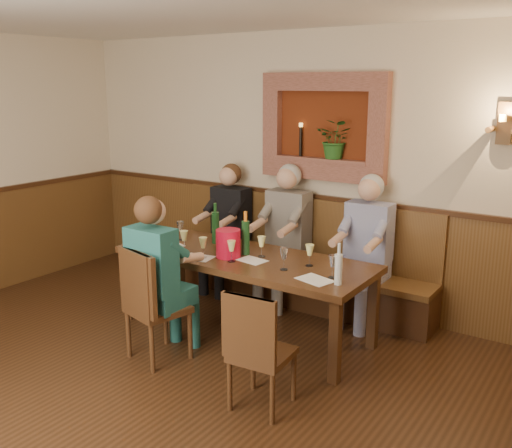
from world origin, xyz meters
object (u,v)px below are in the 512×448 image
(bench, at_px, (295,272))
(wine_bottle_green_b, at_px, (216,227))
(person_bench_left, at_px, (226,239))
(spittoon_bucket, at_px, (228,243))
(wine_bottle_green_a, at_px, (246,237))
(water_bottle, at_px, (339,268))
(person_bench_right, at_px, (364,263))
(person_chair_front, at_px, (161,291))
(chair_near_right, at_px, (261,373))
(person_bench_mid, at_px, (283,247))
(chair_near_left, at_px, (157,327))
(dining_table, at_px, (244,263))

(bench, relative_size, wine_bottle_green_b, 7.49)
(person_bench_left, relative_size, spittoon_bucket, 5.63)
(wine_bottle_green_a, distance_m, water_bottle, 1.09)
(water_bottle, bearing_deg, bench, 132.31)
(person_bench_right, relative_size, wine_bottle_green_b, 3.62)
(spittoon_bucket, bearing_deg, bench, 84.94)
(person_chair_front, height_order, wine_bottle_green_b, person_chair_front)
(wine_bottle_green_a, bearing_deg, person_chair_front, -109.55)
(person_bench_right, height_order, person_chair_front, person_bench_right)
(person_chair_front, distance_m, wine_bottle_green_b, 1.04)
(person_chair_front, relative_size, wine_bottle_green_a, 3.50)
(chair_near_right, height_order, wine_bottle_green_b, wine_bottle_green_b)
(spittoon_bucket, bearing_deg, person_bench_left, 127.98)
(chair_near_right, height_order, person_bench_mid, person_bench_mid)
(person_bench_left, distance_m, water_bottle, 2.17)
(spittoon_bucket, bearing_deg, person_bench_right, 46.29)
(bench, height_order, person_bench_mid, person_bench_mid)
(bench, height_order, chair_near_right, bench)
(person_bench_right, relative_size, spittoon_bucket, 5.74)
(person_bench_right, bearing_deg, bench, 172.52)
(wine_bottle_green_a, bearing_deg, person_bench_right, 44.12)
(chair_near_left, bearing_deg, bench, 94.10)
(dining_table, xyz_separation_m, person_bench_left, (-0.83, 0.84, -0.09))
(person_bench_left, bearing_deg, bench, 7.23)
(chair_near_left, xyz_separation_m, wine_bottle_green_a, (0.30, 0.88, 0.63))
(dining_table, height_order, person_bench_left, person_bench_left)
(bench, bearing_deg, wine_bottle_green_b, -122.11)
(person_bench_left, distance_m, person_chair_front, 1.70)
(bench, bearing_deg, wine_bottle_green_a, -90.54)
(person_bench_mid, distance_m, person_bench_right, 0.90)
(person_bench_mid, xyz_separation_m, wine_bottle_green_b, (-0.39, -0.65, 0.30))
(chair_near_right, height_order, wine_bottle_green_a, wine_bottle_green_a)
(chair_near_right, xyz_separation_m, person_bench_left, (-1.67, 1.81, 0.33))
(chair_near_right, bearing_deg, dining_table, 125.52)
(chair_near_left, relative_size, person_bench_mid, 0.67)
(water_bottle, bearing_deg, person_bench_mid, 137.38)
(bench, distance_m, wine_bottle_green_a, 1.08)
(wine_bottle_green_a, height_order, wine_bottle_green_b, wine_bottle_green_a)
(chair_near_left, height_order, person_bench_left, person_bench_left)
(bench, distance_m, spittoon_bucket, 1.19)
(person_chair_front, bearing_deg, chair_near_right, -9.61)
(person_chair_front, bearing_deg, person_bench_right, 55.46)
(chair_near_left, distance_m, person_bench_right, 2.04)
(person_bench_left, distance_m, person_bench_mid, 0.75)
(chair_near_left, bearing_deg, wine_bottle_green_b, 113.03)
(dining_table, distance_m, bench, 1.01)
(person_bench_mid, height_order, water_bottle, person_bench_mid)
(water_bottle, bearing_deg, person_bench_right, 102.78)
(chair_near_left, distance_m, person_bench_left, 1.79)
(person_bench_left, relative_size, person_bench_right, 0.98)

